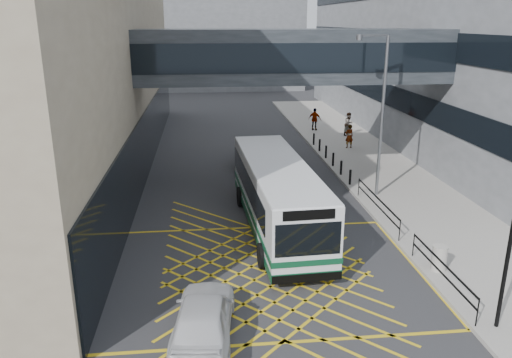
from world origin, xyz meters
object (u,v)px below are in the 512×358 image
object	(u,v)px
street_lamp	(380,107)
pedestrian_c	(315,119)
pedestrian_a	(349,136)
car_white	(203,316)
car_dark	(250,153)
litter_bin	(439,258)
car_silver	(269,164)
pedestrian_b	(349,124)
bus	(276,193)
traffic_light	(512,248)

from	to	relation	value
street_lamp	pedestrian_c	world-z (taller)	street_lamp
pedestrian_a	car_white	bearing A→B (deg)	51.23
car_dark	litter_bin	size ratio (longest dim) A/B	4.86
street_lamp	litter_bin	world-z (taller)	street_lamp
litter_bin	pedestrian_a	distance (m)	19.62
litter_bin	car_white	bearing A→B (deg)	-160.51
car_silver	pedestrian_c	size ratio (longest dim) A/B	2.23
litter_bin	pedestrian_b	size ratio (longest dim) A/B	0.52
bus	car_white	xyz separation A→B (m)	(-3.48, -8.37, -0.97)
car_dark	pedestrian_c	size ratio (longest dim) A/B	2.51
litter_bin	pedestrian_c	distance (m)	26.13
car_white	car_silver	distance (m)	17.53
car_white	street_lamp	bearing A→B (deg)	-122.11
street_lamp	pedestrian_c	size ratio (longest dim) A/B	4.44
car_white	litter_bin	size ratio (longest dim) A/B	4.85
car_white	pedestrian_b	size ratio (longest dim) A/B	2.50
litter_bin	pedestrian_a	world-z (taller)	pedestrian_a
car_dark	pedestrian_c	xyz separation A→B (m)	(6.66, 9.56, 0.37)
car_dark	street_lamp	xyz separation A→B (m)	(6.19, -7.75, 4.32)
street_lamp	pedestrian_c	distance (m)	17.76
car_white	street_lamp	xyz separation A→B (m)	(9.50, 12.04, 4.31)
pedestrian_c	street_lamp	bearing A→B (deg)	116.87
traffic_light	pedestrian_c	bearing A→B (deg)	91.90
litter_bin	pedestrian_c	xyz separation A→B (m)	(0.83, 26.11, 0.47)
bus	car_dark	size ratio (longest dim) A/B	2.40
bus	street_lamp	bearing A→B (deg)	28.68
pedestrian_a	car_dark	bearing A→B (deg)	8.01
traffic_light	car_white	bearing A→B (deg)	178.94
pedestrian_a	street_lamp	bearing A→B (deg)	68.48
bus	traffic_light	bearing A→B (deg)	-60.10
pedestrian_c	car_white	bearing A→B (deg)	99.66
car_white	car_dark	size ratio (longest dim) A/B	1.00
traffic_light	car_dark	bearing A→B (deg)	109.46
bus	pedestrian_a	bearing A→B (deg)	59.14
bus	car_silver	distance (m)	8.73
street_lamp	pedestrian_a	size ratio (longest dim) A/B	4.81
traffic_light	pedestrian_a	distance (m)	23.59
car_dark	pedestrian_b	size ratio (longest dim) A/B	2.51
car_white	pedestrian_c	distance (m)	30.99
traffic_light	pedestrian_c	xyz separation A→B (m)	(0.69, 30.04, -1.83)
car_dark	pedestrian_c	bearing A→B (deg)	-115.36
car_white	pedestrian_c	xyz separation A→B (m)	(9.96, 29.34, 0.36)
car_silver	car_white	bearing A→B (deg)	52.51
pedestrian_b	car_silver	bearing A→B (deg)	-169.77
bus	car_white	distance (m)	9.11
car_silver	pedestrian_a	distance (m)	8.97
car_dark	street_lamp	world-z (taller)	street_lamp
car_white	car_dark	xyz separation A→B (m)	(3.31, 19.78, -0.01)
bus	litter_bin	world-z (taller)	bus
car_dark	pedestrian_b	distance (m)	11.55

